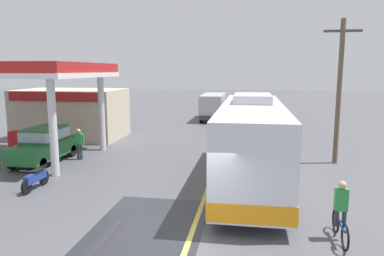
{
  "coord_description": "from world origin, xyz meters",
  "views": [
    {
      "loc": [
        1.59,
        -9.32,
        4.73
      ],
      "look_at": [
        -1.5,
        10.0,
        1.6
      ],
      "focal_mm": 33.95,
      "sensor_mm": 36.0,
      "label": 1
    }
  ],
  "objects_px": {
    "car_at_pump": "(45,143)",
    "car_trailing_behind_bus": "(254,114)",
    "minibus_opposing_lane": "(213,104)",
    "pedestrian_near_pump": "(79,142)",
    "coach_bus_main": "(252,143)",
    "cyclist_on_shoulder": "(341,213)",
    "motorcycle_parked_forecourt": "(36,178)"
  },
  "relations": [
    {
      "from": "coach_bus_main",
      "to": "pedestrian_near_pump",
      "type": "bearing_deg",
      "value": 164.08
    },
    {
      "from": "car_at_pump",
      "to": "minibus_opposing_lane",
      "type": "height_order",
      "value": "minibus_opposing_lane"
    },
    {
      "from": "minibus_opposing_lane",
      "to": "cyclist_on_shoulder",
      "type": "relative_size",
      "value": 3.37
    },
    {
      "from": "minibus_opposing_lane",
      "to": "coach_bus_main",
      "type": "bearing_deg",
      "value": -79.48
    },
    {
      "from": "car_at_pump",
      "to": "motorcycle_parked_forecourt",
      "type": "bearing_deg",
      "value": -63.63
    },
    {
      "from": "coach_bus_main",
      "to": "minibus_opposing_lane",
      "type": "relative_size",
      "value": 1.8
    },
    {
      "from": "motorcycle_parked_forecourt",
      "to": "car_trailing_behind_bus",
      "type": "height_order",
      "value": "car_trailing_behind_bus"
    },
    {
      "from": "car_at_pump",
      "to": "car_trailing_behind_bus",
      "type": "distance_m",
      "value": 18.04
    },
    {
      "from": "cyclist_on_shoulder",
      "to": "motorcycle_parked_forecourt",
      "type": "xyz_separation_m",
      "value": [
        -10.99,
        2.72,
        -0.34
      ]
    },
    {
      "from": "coach_bus_main",
      "to": "cyclist_on_shoulder",
      "type": "relative_size",
      "value": 6.07
    },
    {
      "from": "pedestrian_near_pump",
      "to": "car_at_pump",
      "type": "bearing_deg",
      "value": -150.22
    },
    {
      "from": "motorcycle_parked_forecourt",
      "to": "car_trailing_behind_bus",
      "type": "relative_size",
      "value": 0.43
    },
    {
      "from": "cyclist_on_shoulder",
      "to": "pedestrian_near_pump",
      "type": "relative_size",
      "value": 1.1
    },
    {
      "from": "pedestrian_near_pump",
      "to": "car_trailing_behind_bus",
      "type": "height_order",
      "value": "car_trailing_behind_bus"
    },
    {
      "from": "car_at_pump",
      "to": "motorcycle_parked_forecourt",
      "type": "height_order",
      "value": "car_at_pump"
    },
    {
      "from": "minibus_opposing_lane",
      "to": "cyclist_on_shoulder",
      "type": "height_order",
      "value": "minibus_opposing_lane"
    },
    {
      "from": "coach_bus_main",
      "to": "car_at_pump",
      "type": "relative_size",
      "value": 2.63
    },
    {
      "from": "minibus_opposing_lane",
      "to": "motorcycle_parked_forecourt",
      "type": "distance_m",
      "value": 22.28
    },
    {
      "from": "coach_bus_main",
      "to": "motorcycle_parked_forecourt",
      "type": "height_order",
      "value": "coach_bus_main"
    },
    {
      "from": "coach_bus_main",
      "to": "motorcycle_parked_forecourt",
      "type": "distance_m",
      "value": 8.92
    },
    {
      "from": "minibus_opposing_lane",
      "to": "car_trailing_behind_bus",
      "type": "distance_m",
      "value": 5.07
    },
    {
      "from": "coach_bus_main",
      "to": "car_at_pump",
      "type": "xyz_separation_m",
      "value": [
        -10.52,
        1.73,
        -0.71
      ]
    },
    {
      "from": "car_at_pump",
      "to": "pedestrian_near_pump",
      "type": "bearing_deg",
      "value": 29.78
    },
    {
      "from": "car_at_pump",
      "to": "pedestrian_near_pump",
      "type": "relative_size",
      "value": 2.53
    },
    {
      "from": "cyclist_on_shoulder",
      "to": "pedestrian_near_pump",
      "type": "height_order",
      "value": "cyclist_on_shoulder"
    },
    {
      "from": "car_at_pump",
      "to": "cyclist_on_shoulder",
      "type": "bearing_deg",
      "value": -27.49
    },
    {
      "from": "minibus_opposing_lane",
      "to": "cyclist_on_shoulder",
      "type": "bearing_deg",
      "value": -76.05
    },
    {
      "from": "car_at_pump",
      "to": "motorcycle_parked_forecourt",
      "type": "relative_size",
      "value": 2.33
    },
    {
      "from": "car_at_pump",
      "to": "motorcycle_parked_forecourt",
      "type": "distance_m",
      "value": 4.54
    },
    {
      "from": "coach_bus_main",
      "to": "cyclist_on_shoulder",
      "type": "xyz_separation_m",
      "value": [
        2.47,
        -5.03,
        -0.94
      ]
    },
    {
      "from": "motorcycle_parked_forecourt",
      "to": "car_trailing_behind_bus",
      "type": "distance_m",
      "value": 20.48
    },
    {
      "from": "minibus_opposing_lane",
      "to": "pedestrian_near_pump",
      "type": "distance_m",
      "value": 17.69
    }
  ]
}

